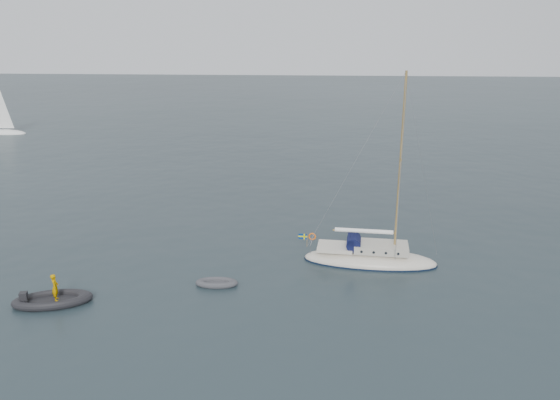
{
  "coord_description": "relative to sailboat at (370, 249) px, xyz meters",
  "views": [
    {
      "loc": [
        0.57,
        -30.57,
        14.32
      ],
      "look_at": [
        -1.65,
        0.0,
        4.69
      ],
      "focal_mm": 35.0,
      "sensor_mm": 36.0,
      "label": 1
    }
  ],
  "objects": [
    {
      "name": "distant_yacht_a",
      "position": [
        -48.54,
        41.78,
        2.79
      ],
      "size": [
        6.61,
        3.53,
        8.76
      ],
      "rotation": [
        0.0,
        0.0,
        -0.03
      ],
      "color": "white",
      "rests_on": "ground"
    },
    {
      "name": "sailboat",
      "position": [
        0.0,
        0.0,
        0.0
      ],
      "size": [
        8.86,
        2.66,
        12.62
      ],
      "rotation": [
        0.0,
        0.0,
        -0.08
      ],
      "color": "beige",
      "rests_on": "ground"
    },
    {
      "name": "dinghy",
      "position": [
        -9.21,
        -3.9,
        -0.8
      ],
      "size": [
        2.49,
        1.12,
        0.36
      ],
      "rotation": [
        0.0,
        0.0,
        0.04
      ],
      "color": "#47474C",
      "rests_on": "ground"
    },
    {
      "name": "rib",
      "position": [
        -17.75,
        -6.75,
        -0.69
      ],
      "size": [
        4.24,
        1.93,
        1.75
      ],
      "rotation": [
        0.0,
        0.0,
        0.28
      ],
      "color": "black",
      "rests_on": "ground"
    },
    {
      "name": "ground",
      "position": [
        -4.0,
        -1.92,
        -0.95
      ],
      "size": [
        300.0,
        300.0,
        0.0
      ],
      "primitive_type": "plane",
      "color": "black",
      "rests_on": "ground"
    }
  ]
}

